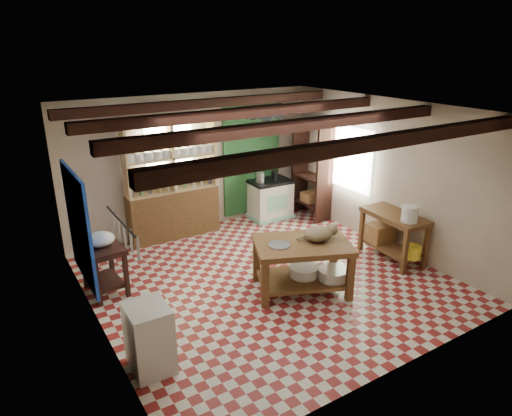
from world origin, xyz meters
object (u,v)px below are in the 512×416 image
white_cabinet (149,338)px  stove (270,199)px  work_table (302,267)px  right_counter (393,237)px  cat (319,233)px  prep_table (104,269)px

white_cabinet → stove: bearing=41.4°
work_table → right_counter: (1.92, 0.02, 0.02)m
cat → right_counter: bearing=15.8°
right_counter → cat: size_ratio=2.49×
cat → work_table: bearing=-178.7°
white_cabinet → work_table: bearing=12.0°
work_table → cat: 0.55m
cat → prep_table: bearing=163.9°
work_table → white_cabinet: 2.52m
stove → white_cabinet: (-3.72, -3.17, -0.01)m
stove → prep_table: (-3.70, -1.21, -0.03)m
work_table → cat: cat is taller
stove → right_counter: bearing=-74.0°
prep_table → cat: (2.71, -1.53, 0.50)m
prep_table → stove: bearing=14.3°
work_table → white_cabinet: bearing=-145.8°
stove → work_table: bearing=-113.1°
work_table → stove: stove is taller
work_table → cat: size_ratio=2.98×
white_cabinet → cat: 2.80m
white_cabinet → right_counter: 4.43m
white_cabinet → prep_table: bearing=90.4°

